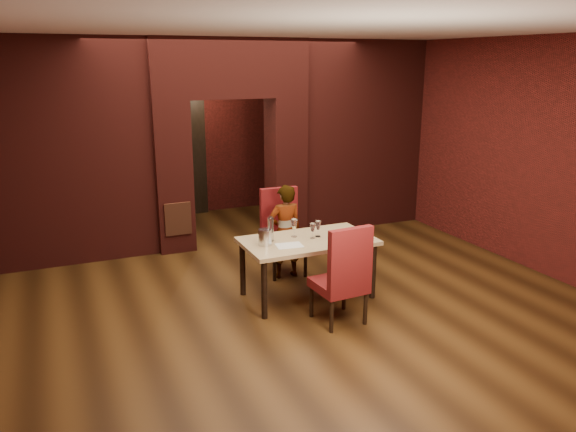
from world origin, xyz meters
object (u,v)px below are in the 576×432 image
at_px(wine_glass_a, 294,228).
at_px(wine_bucket, 265,237).
at_px(wine_glass_b, 313,231).
at_px(wine_glass_c, 318,229).
at_px(chair_far, 284,233).
at_px(dining_table, 307,268).
at_px(person_seated, 285,231).
at_px(potted_plant, 337,246).
at_px(chair_near, 339,273).
at_px(water_bottle, 271,229).

relative_size(wine_glass_a, wine_bucket, 1.16).
height_order(wine_glass_b, wine_glass_c, wine_glass_c).
height_order(chair_far, wine_bucket, chair_far).
height_order(dining_table, person_seated, person_seated).
relative_size(dining_table, person_seated, 1.25).
relative_size(chair_far, wine_bucket, 6.03).
bearing_deg(potted_plant, person_seated, -160.30).
height_order(chair_near, person_seated, person_seated).
bearing_deg(wine_glass_b, water_bottle, 168.18).
bearing_deg(wine_glass_a, dining_table, -53.71).
height_order(person_seated, wine_glass_b, person_seated).
bearing_deg(chair_far, potted_plant, 16.90).
bearing_deg(chair_near, chair_far, -94.34).
relative_size(chair_near, person_seated, 0.90).
relative_size(person_seated, water_bottle, 4.19).
bearing_deg(wine_glass_a, chair_near, -81.21).
height_order(person_seated, potted_plant, person_seated).
bearing_deg(person_seated, wine_glass_b, 95.90).
xyz_separation_m(wine_glass_a, water_bottle, (-0.33, -0.04, 0.04)).
bearing_deg(potted_plant, dining_table, -132.62).
xyz_separation_m(chair_far, wine_bucket, (-0.61, -0.85, 0.26)).
relative_size(chair_near, wine_bucket, 5.95).
relative_size(wine_glass_a, potted_plant, 0.60).
height_order(wine_glass_b, potted_plant, wine_glass_b).
height_order(wine_glass_a, wine_glass_b, wine_glass_a).
distance_m(dining_table, chair_near, 0.78).
bearing_deg(water_bottle, potted_plant, 33.89).
bearing_deg(chair_near, water_bottle, -65.51).
distance_m(wine_glass_b, wine_glass_c, 0.10).
xyz_separation_m(dining_table, chair_far, (0.05, 0.85, 0.21)).
bearing_deg(person_seated, potted_plant, -159.28).
xyz_separation_m(person_seated, wine_glass_b, (0.06, -0.72, 0.20)).
bearing_deg(wine_glass_b, wine_glass_a, 142.22).
distance_m(wine_glass_c, wine_bucket, 0.73).
relative_size(dining_table, wine_bucket, 8.25).
bearing_deg(wine_glass_c, dining_table, -164.71).
relative_size(chair_far, water_bottle, 3.82).
height_order(dining_table, chair_far, chair_far).
distance_m(chair_near, wine_glass_c, 0.86).
xyz_separation_m(dining_table, wine_glass_b, (0.07, 0.01, 0.47)).
distance_m(chair_far, water_bottle, 0.93).
height_order(dining_table, chair_near, chair_near).
height_order(dining_table, wine_bucket, wine_bucket).
bearing_deg(dining_table, chair_far, 86.38).
bearing_deg(wine_glass_c, potted_plant, 51.18).
height_order(chair_far, water_bottle, chair_far).
distance_m(dining_table, wine_glass_b, 0.48).
bearing_deg(wine_glass_b, wine_bucket, -178.39).
distance_m(chair_far, chair_near, 1.60).
bearing_deg(wine_glass_b, potted_plant, 49.16).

